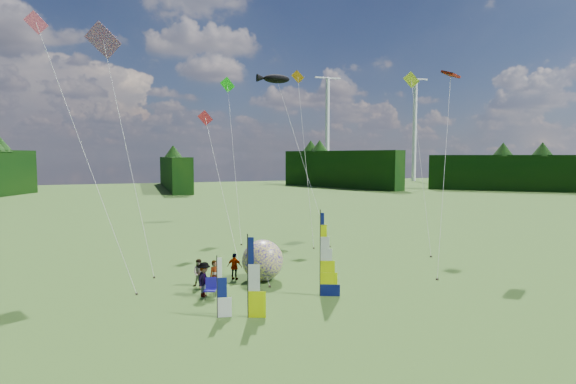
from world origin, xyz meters
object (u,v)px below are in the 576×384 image
object	(u,v)px
feather_banner_main	(320,255)
bol_inflatable	(263,260)
spectator_c	(204,279)
spectator_d	(235,267)
spectator_a	(215,276)
spectator_b	(199,273)
side_banner_left	(248,278)
camp_chair	(210,289)
side_banner_far	(217,288)
kite_whale	(300,145)

from	to	relation	value
feather_banner_main	bol_inflatable	bearing A→B (deg)	140.23
feather_banner_main	bol_inflatable	distance (m)	4.52
spectator_c	spectator_d	xyz separation A→B (m)	(2.22, 2.65, -0.12)
spectator_a	spectator_b	distance (m)	1.36
side_banner_left	spectator_c	size ratio (longest dim) A/B	2.04
bol_inflatable	camp_chair	xyz separation A→B (m)	(-3.54, -2.47, -0.68)
side_banner_far	spectator_b	xyz separation A→B (m)	(-0.08, 5.27, -0.61)
feather_banner_main	spectator_c	bearing A→B (deg)	-176.26
feather_banner_main	spectator_b	distance (m)	7.13
spectator_c	camp_chair	xyz separation A→B (m)	(0.23, -0.53, -0.38)
spectator_a	spectator_b	xyz separation A→B (m)	(-0.69, 1.17, -0.07)
camp_chair	side_banner_far	bearing A→B (deg)	-73.60
side_banner_left	spectator_c	world-z (taller)	side_banner_left
side_banner_left	camp_chair	world-z (taller)	side_banner_left
side_banner_left	camp_chair	xyz separation A→B (m)	(-1.20, 3.29, -1.34)
feather_banner_main	bol_inflatable	size ratio (longest dim) A/B	1.82
bol_inflatable	side_banner_far	bearing A→B (deg)	-124.66
bol_inflatable	kite_whale	distance (m)	16.94
side_banner_far	camp_chair	world-z (taller)	side_banner_far
side_banner_far	bol_inflatable	distance (m)	6.46
feather_banner_main	side_banner_far	bearing A→B (deg)	-143.88
feather_banner_main	spectator_d	distance (m)	6.02
spectator_d	camp_chair	xyz separation A→B (m)	(-1.99, -3.18, -0.26)
feather_banner_main	spectator_a	size ratio (longest dim) A/B	2.58
spectator_d	kite_whale	size ratio (longest dim) A/B	0.10
bol_inflatable	spectator_c	xyz separation A→B (m)	(-3.77, -1.94, -0.31)
spectator_b	spectator_a	bearing A→B (deg)	-39.91
side_banner_far	spectator_b	world-z (taller)	side_banner_far
side_banner_far	feather_banner_main	bearing A→B (deg)	23.20
side_banner_left	side_banner_far	distance (m)	1.49
side_banner_far	spectator_c	world-z (taller)	side_banner_far
spectator_c	side_banner_far	bearing A→B (deg)	-144.54
feather_banner_main	spectator_a	distance (m)	5.95
side_banner_left	kite_whale	world-z (taller)	kite_whale
side_banner_left	bol_inflatable	distance (m)	6.25
side_banner_far	kite_whale	world-z (taller)	kite_whale
side_banner_left	spectator_a	distance (m)	4.72
bol_inflatable	feather_banner_main	bearing A→B (deg)	-61.92
camp_chair	spectator_c	bearing A→B (deg)	132.74
side_banner_left	side_banner_far	bearing A→B (deg)	-177.70
feather_banner_main	spectator_a	bearing A→B (deg)	174.74
spectator_c	bol_inflatable	bearing A→B (deg)	-28.97
camp_chair	side_banner_left	bearing A→B (deg)	-50.79
spectator_b	kite_whale	xyz separation A→B (m)	(11.19, 13.44, 7.66)
feather_banner_main	camp_chair	bearing A→B (deg)	-171.98
spectator_a	side_banner_left	bearing A→B (deg)	-92.51
bol_inflatable	spectator_b	size ratio (longest dim) A/B	1.54
spectator_b	spectator_c	bearing A→B (deg)	-70.76
side_banner_far	side_banner_left	bearing A→B (deg)	-9.40
spectator_d	camp_chair	world-z (taller)	spectator_d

